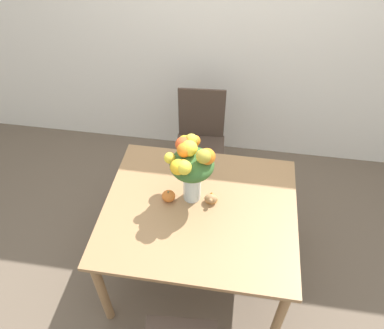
# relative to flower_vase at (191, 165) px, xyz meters

# --- Properties ---
(ground_plane) EXTENTS (12.00, 12.00, 0.00)m
(ground_plane) POSITION_rel_flower_vase_xyz_m (0.07, -0.09, -1.03)
(ground_plane) COLOR brown
(wall_back) EXTENTS (8.00, 0.06, 2.70)m
(wall_back) POSITION_rel_flower_vase_xyz_m (0.07, 1.39, 0.32)
(wall_back) COLOR white
(wall_back) RESTS_ON ground_plane
(dining_table) EXTENTS (1.24, 1.07, 0.73)m
(dining_table) POSITION_rel_flower_vase_xyz_m (0.07, -0.09, -0.39)
(dining_table) COLOR #9E754C
(dining_table) RESTS_ON ground_plane
(flower_vase) EXTENTS (0.31, 0.36, 0.48)m
(flower_vase) POSITION_rel_flower_vase_xyz_m (0.00, 0.00, 0.00)
(flower_vase) COLOR silver
(flower_vase) RESTS_ON dining_table
(pumpkin) EXTENTS (0.09, 0.09, 0.08)m
(pumpkin) POSITION_rel_flower_vase_xyz_m (-0.14, -0.04, -0.26)
(pumpkin) COLOR orange
(pumpkin) RESTS_ON dining_table
(turkey_figurine) EXTENTS (0.09, 0.12, 0.07)m
(turkey_figurine) POSITION_rel_flower_vase_xyz_m (0.13, -0.01, -0.26)
(turkey_figurine) COLOR #A87A4C
(turkey_figurine) RESTS_ON dining_table
(dining_chair_near_window) EXTENTS (0.45, 0.45, 0.93)m
(dining_chair_near_window) POSITION_rel_flower_vase_xyz_m (-0.05, 0.85, -0.55)
(dining_chair_near_window) COLOR #47382D
(dining_chair_near_window) RESTS_ON ground_plane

